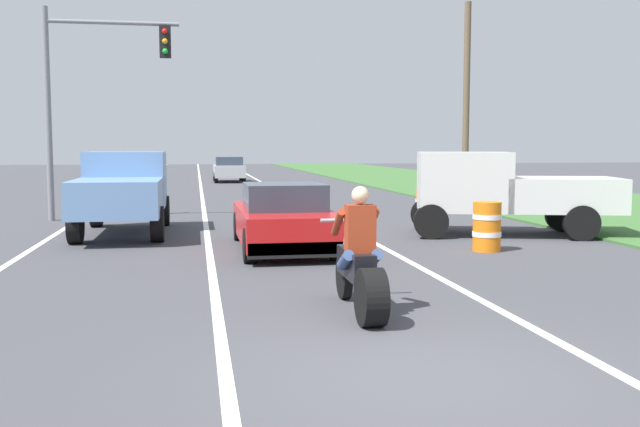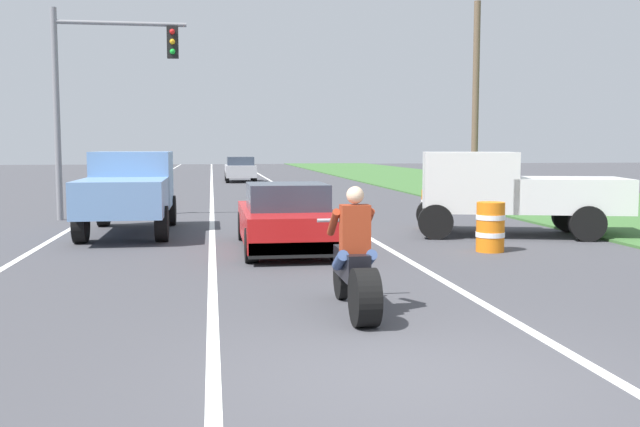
# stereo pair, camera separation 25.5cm
# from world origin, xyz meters

# --- Properties ---
(ground_plane) EXTENTS (160.00, 160.00, 0.00)m
(ground_plane) POSITION_xyz_m (0.00, 0.00, 0.00)
(ground_plane) COLOR #424247
(lane_stripe_left_solid) EXTENTS (0.14, 120.00, 0.01)m
(lane_stripe_left_solid) POSITION_xyz_m (-5.40, 20.00, 0.00)
(lane_stripe_left_solid) COLOR white
(lane_stripe_left_solid) RESTS_ON ground
(lane_stripe_right_solid) EXTENTS (0.14, 120.00, 0.01)m
(lane_stripe_right_solid) POSITION_xyz_m (1.80, 20.00, 0.00)
(lane_stripe_right_solid) COLOR white
(lane_stripe_right_solid) RESTS_ON ground
(lane_stripe_centre_dashed) EXTENTS (0.14, 120.00, 0.01)m
(lane_stripe_centre_dashed) POSITION_xyz_m (-1.80, 20.00, 0.00)
(lane_stripe_centre_dashed) COLOR white
(lane_stripe_centre_dashed) RESTS_ON ground
(grass_verge_right) EXTENTS (10.00, 120.00, 0.06)m
(grass_verge_right) POSITION_xyz_m (11.92, 20.00, 0.03)
(grass_verge_right) COLOR #3D6B33
(grass_verge_right) RESTS_ON ground
(motorcycle_with_rider) EXTENTS (0.70, 2.21, 1.62)m
(motorcycle_with_rider) POSITION_xyz_m (-0.03, 2.46, 0.59)
(motorcycle_with_rider) COLOR black
(motorcycle_with_rider) RESTS_ON ground
(sports_car_red) EXTENTS (1.84, 4.30, 1.37)m
(sports_car_red) POSITION_xyz_m (-0.29, 8.22, 0.63)
(sports_car_red) COLOR red
(sports_car_red) RESTS_ON ground
(pickup_truck_left_lane_light_blue) EXTENTS (2.02, 4.80, 1.98)m
(pickup_truck_left_lane_light_blue) POSITION_xyz_m (-3.77, 11.50, 1.11)
(pickup_truck_left_lane_light_blue) COLOR #6B93C6
(pickup_truck_left_lane_light_blue) RESTS_ON ground
(pickup_truck_right_shoulder_white) EXTENTS (5.14, 3.14, 1.98)m
(pickup_truck_right_shoulder_white) POSITION_xyz_m (5.15, 9.76, 1.11)
(pickup_truck_right_shoulder_white) COLOR silver
(pickup_truck_right_shoulder_white) RESTS_ON ground
(traffic_light_mast_near) EXTENTS (3.76, 0.34, 6.00)m
(traffic_light_mast_near) POSITION_xyz_m (-5.01, 15.08, 3.94)
(traffic_light_mast_near) COLOR gray
(traffic_light_mast_near) RESTS_ON ground
(utility_pole_roadside) EXTENTS (0.24, 0.24, 7.32)m
(utility_pole_roadside) POSITION_xyz_m (7.75, 18.82, 3.66)
(utility_pole_roadside) COLOR brown
(utility_pole_roadside) RESTS_ON ground
(construction_barrel_nearest) EXTENTS (0.58, 0.58, 1.00)m
(construction_barrel_nearest) POSITION_xyz_m (3.74, 7.34, 0.50)
(construction_barrel_nearest) COLOR orange
(construction_barrel_nearest) RESTS_ON ground
(construction_barrel_mid) EXTENTS (0.58, 0.58, 1.00)m
(construction_barrel_mid) POSITION_xyz_m (3.80, 11.37, 0.50)
(construction_barrel_mid) COLOR orange
(construction_barrel_mid) RESTS_ON ground
(distant_car_far_ahead) EXTENTS (1.80, 4.00, 1.50)m
(distant_car_far_ahead) POSITION_xyz_m (-0.10, 36.72, 0.77)
(distant_car_far_ahead) COLOR #B2B2B7
(distant_car_far_ahead) RESTS_ON ground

